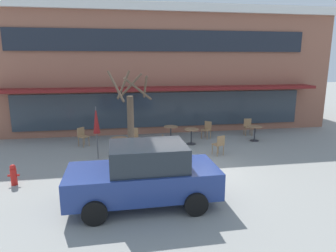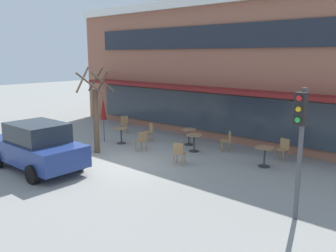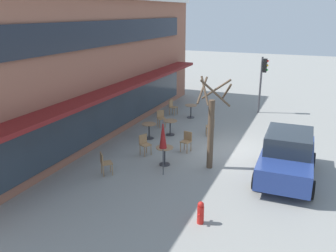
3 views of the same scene
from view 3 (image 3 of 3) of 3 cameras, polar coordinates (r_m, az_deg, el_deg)
The scene contains 17 objects.
ground_plane at distance 16.09m, azimuth 10.78°, elevation -4.09°, with size 80.00×80.00×0.00m, color gray.
building_facade at distance 19.64m, azimuth -18.68°, elevation 9.80°, with size 19.78×9.10×6.97m.
cafe_table_near_wall at distance 17.77m, azimuth 0.35°, elevation 0.14°, with size 0.70×0.70×0.76m.
cafe_table_streetside at distance 17.29m, azimuth -3.06°, elevation -0.40°, with size 0.70×0.70×0.76m.
cafe_table_by_tree at distance 14.33m, azimuth -0.55°, elevation -4.33°, with size 0.70×0.70×0.76m.
cafe_table_mid_patio at distance 20.77m, azimuth 3.69°, elevation 2.73°, with size 0.70×0.70×0.76m.
patio_umbrella_green_folded at distance 13.05m, azimuth -0.81°, elevation -1.37°, with size 0.28×0.28×2.20m.
cafe_chair_0 at distance 13.69m, azimuth -10.14°, elevation -5.69°, with size 0.57×0.57×0.89m.
cafe_chair_1 at distance 15.73m, azimuth 3.01°, elevation -2.26°, with size 0.47×0.47×0.89m.
cafe_chair_2 at distance 19.08m, azimuth -1.12°, elevation 1.42°, with size 0.56×0.56×0.89m.
cafe_chair_3 at distance 15.38m, azimuth -3.81°, elevation -2.75°, with size 0.54×0.54×0.89m.
cafe_chair_4 at distance 21.34m, azimuth 0.70°, elevation 3.21°, with size 0.45×0.45×0.89m.
cafe_chair_5 at distance 17.86m, azimuth 6.99°, elevation 0.12°, with size 0.52×0.52×0.89m.
parked_sedan at distance 13.84m, azimuth 18.58°, elevation -4.52°, with size 4.23×2.07×1.76m.
street_tree at distance 13.76m, azimuth 6.94°, elevation 0.01°, with size 1.56×1.36×3.66m.
traffic_light_pole at distance 22.11m, azimuth 14.97°, elevation 7.82°, with size 0.26×0.44×3.40m.
fire_hydrant at distance 10.70m, azimuth 5.25°, elevation -13.65°, with size 0.36×0.20×0.71m.
Camera 3 is at (-14.68, -2.85, 5.93)m, focal length 38.00 mm.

